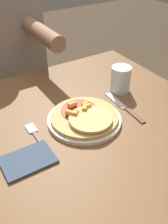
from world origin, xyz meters
TOP-DOWN VIEW (x-y plane):
  - dining_table at (0.00, 0.00)m, footprint 0.91×0.94m
  - plate at (-0.00, 0.03)m, footprint 0.25×0.25m
  - pizza at (-0.00, 0.02)m, footprint 0.23×0.23m
  - fork at (-0.17, 0.03)m, footprint 0.03×0.18m
  - knife at (0.17, 0.02)m, footprint 0.03×0.22m
  - drinking_glass at (0.23, 0.12)m, footprint 0.08×0.08m
  - napkin at (-0.24, -0.04)m, footprint 0.15×0.10m
  - person_diner at (-0.06, 0.71)m, footprint 0.38×0.52m

SIDE VIEW (x-z plane):
  - dining_table at x=0.00m, z-range 0.26..1.03m
  - person_diner at x=-0.06m, z-range 0.11..1.38m
  - fork at x=-0.17m, z-range 0.78..0.78m
  - knife at x=0.17m, z-range 0.78..0.78m
  - napkin at x=-0.24m, z-range 0.78..0.78m
  - plate at x=0.00m, z-range 0.78..0.79m
  - pizza at x=0.00m, z-range 0.78..0.82m
  - drinking_glass at x=0.23m, z-range 0.78..0.88m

